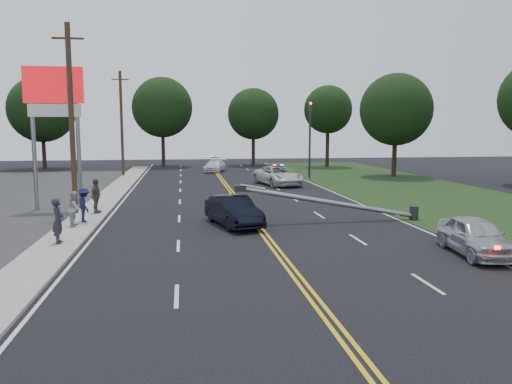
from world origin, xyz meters
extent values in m
plane|color=black|center=(0.00, 0.00, 0.00)|extent=(120.00, 120.00, 0.00)
cube|color=#9C978D|center=(-8.40, 10.00, 0.06)|extent=(1.80, 70.00, 0.12)
cube|color=black|center=(13.50, 10.00, 0.01)|extent=(12.00, 80.00, 0.01)
cube|color=gold|center=(0.00, 10.00, 0.01)|extent=(0.36, 80.00, 0.00)
cylinder|color=gray|center=(-11.70, 14.00, 3.50)|extent=(0.24, 0.24, 7.00)
cylinder|color=gray|center=(-9.30, 14.00, 3.50)|extent=(0.24, 0.24, 7.00)
cube|color=#B10B12|center=(-10.50, 14.00, 7.00)|extent=(3.20, 0.35, 2.00)
cube|color=white|center=(-10.50, 14.00, 5.60)|extent=(2.80, 0.30, 0.70)
cylinder|color=#2D2D30|center=(8.30, 30.00, 3.50)|extent=(0.20, 0.20, 7.00)
cube|color=#2D2D30|center=(8.30, 30.00, 6.60)|extent=(0.28, 0.28, 0.90)
sphere|color=#FF0C07|center=(8.30, 29.84, 6.90)|extent=(0.22, 0.22, 0.22)
cylinder|color=#2D2D30|center=(8.10, 8.00, 0.35)|extent=(0.44, 0.44, 0.70)
cylinder|color=gray|center=(3.67, 8.00, 0.98)|extent=(8.90, 0.24, 1.80)
cube|color=#2D2D30|center=(-0.76, 8.00, 1.76)|extent=(0.55, 0.32, 0.30)
cylinder|color=#382619|center=(-9.20, 12.00, 5.00)|extent=(0.28, 0.28, 10.00)
cube|color=#382619|center=(-9.20, 12.00, 9.20)|extent=(1.60, 0.10, 0.10)
cylinder|color=#382619|center=(-9.20, 34.00, 5.00)|extent=(0.28, 0.28, 10.00)
cube|color=#382619|center=(-9.20, 34.00, 9.20)|extent=(1.60, 0.10, 0.10)
cylinder|color=black|center=(-19.16, 44.48, 1.95)|extent=(0.44, 0.44, 3.91)
sphere|color=black|center=(-19.16, 44.48, 6.73)|extent=(7.41, 7.41, 7.41)
cylinder|color=black|center=(-5.80, 46.08, 2.06)|extent=(0.44, 0.44, 4.12)
sphere|color=black|center=(-5.80, 46.08, 7.09)|extent=(7.21, 7.21, 7.21)
cylinder|color=black|center=(5.31, 46.54, 1.85)|extent=(0.44, 0.44, 3.71)
sphere|color=black|center=(5.31, 46.54, 6.38)|extent=(6.37, 6.37, 6.37)
cylinder|color=black|center=(13.78, 42.76, 1.98)|extent=(0.44, 0.44, 3.97)
sphere|color=black|center=(13.78, 42.76, 6.83)|extent=(5.73, 5.73, 5.73)
cylinder|color=black|center=(16.63, 29.90, 1.85)|extent=(0.44, 0.44, 3.70)
sphere|color=black|center=(16.63, 29.90, 6.37)|extent=(6.83, 6.83, 6.83)
imported|color=black|center=(-1.13, 7.78, 0.71)|extent=(2.62, 4.58, 1.43)
imported|color=#AFB0B7|center=(7.10, 1.04, 0.69)|extent=(2.09, 4.23, 1.39)
imported|color=silver|center=(4.22, 24.33, 0.77)|extent=(3.72, 5.95, 1.54)
imported|color=silver|center=(-0.08, 37.65, 0.63)|extent=(2.90, 4.65, 1.26)
imported|color=#27272F|center=(-8.35, 4.68, 1.01)|extent=(0.47, 0.68, 1.78)
imported|color=#A4A3A8|center=(-8.43, 8.26, 0.93)|extent=(0.64, 0.80, 1.62)
imported|color=#1A1C43|center=(-8.21, 9.18, 0.95)|extent=(1.00, 1.22, 1.65)
imported|color=#5D4D4A|center=(-8.08, 11.74, 1.04)|extent=(0.66, 1.15, 1.84)
camera|label=1|loc=(-3.46, -15.50, 4.62)|focal=35.00mm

